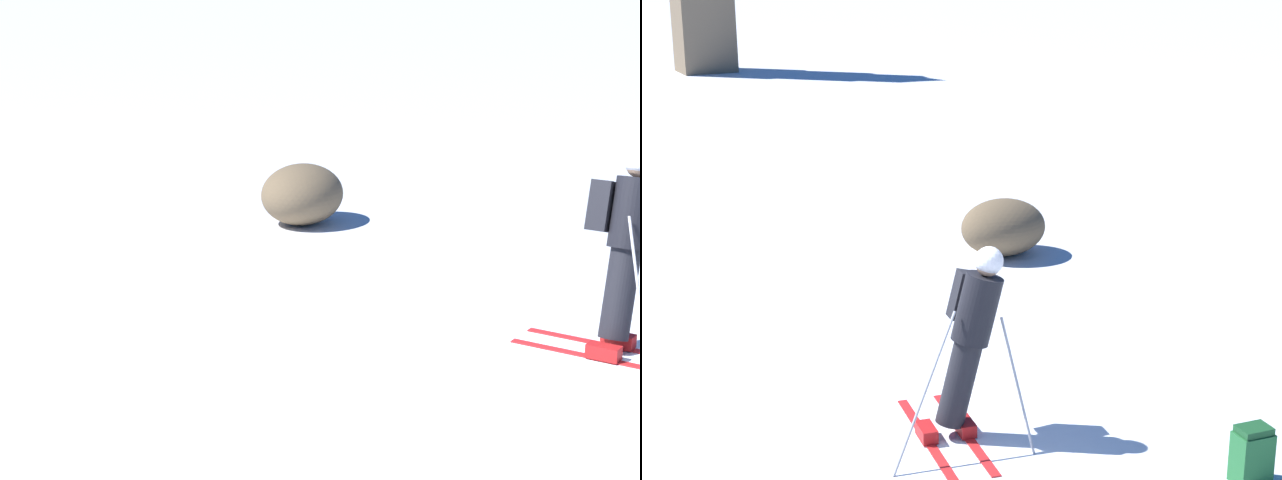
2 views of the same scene
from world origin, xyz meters
The scene contains 4 objects.
ground_plane centered at (0.00, 0.00, 0.00)m, with size 300.00×300.00×0.00m, color white.
skier centered at (0.61, -0.01, 0.98)m, with size 1.30×1.72×1.78m.
spare_backpack centered at (2.20, -1.91, 0.24)m, with size 0.32×0.25×0.50m.
exposed_boulder_0 centered at (3.60, 4.47, 0.39)m, with size 1.20×1.02×0.78m, color brown.
Camera 2 is at (-3.63, -7.69, 4.44)m, focal length 60.00 mm.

